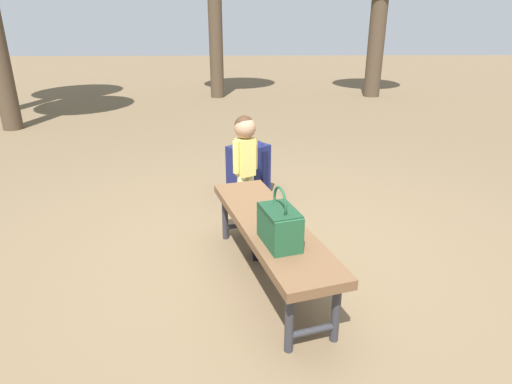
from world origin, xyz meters
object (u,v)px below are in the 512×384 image
(child_standing, at_px, (245,151))
(park_bench, at_px, (270,230))
(backpack_small, at_px, (265,237))
(backpack_large, at_px, (248,168))
(handbag, at_px, (280,225))

(child_standing, bearing_deg, park_bench, -171.64)
(child_standing, bearing_deg, backpack_small, -169.26)
(backpack_large, bearing_deg, park_bench, -175.28)
(handbag, height_order, child_standing, child_standing)
(child_standing, height_order, backpack_small, child_standing)
(park_bench, relative_size, backpack_small, 5.02)
(park_bench, relative_size, handbag, 4.48)
(child_standing, distance_m, backpack_small, 0.91)
(handbag, height_order, backpack_large, handbag)
(park_bench, bearing_deg, handbag, -172.48)
(handbag, distance_m, child_standing, 1.41)
(park_bench, height_order, backpack_large, backpack_large)
(child_standing, relative_size, backpack_small, 2.86)
(child_standing, relative_size, backpack_large, 1.50)
(backpack_large, bearing_deg, handbag, -174.83)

